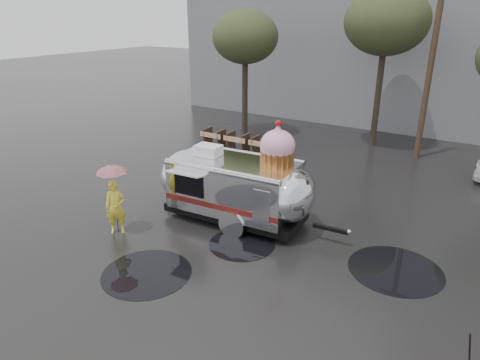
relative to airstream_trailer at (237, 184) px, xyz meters
The scene contains 10 objects.
ground 3.92m from the airstream_trailer, 68.02° to the right, with size 120.00×120.00×0.00m, color black.
puddles 2.49m from the airstream_trailer, 44.84° to the right, with size 10.26×7.03×0.01m.
grey_building 21.39m from the airstream_trailer, 97.26° to the left, with size 22.00×12.00×13.00m, color slate.
utility_pole 11.74m from the airstream_trailer, 69.89° to the left, with size 1.60×0.28×9.00m.
tree_left 11.86m from the airstream_trailer, 120.39° to the left, with size 3.64×3.64×6.95m.
tree_mid 12.70m from the airstream_trailer, 83.22° to the left, with size 4.20×4.20×8.03m.
barricade_row 7.81m from the airstream_trailer, 122.49° to the left, with size 4.30×0.80×1.00m.
airstream_trailer is the anchor object (origin of this frame).
person_left 4.08m from the airstream_trailer, 134.96° to the right, with size 0.65×0.43×1.80m, color yellow.
umbrella_pink 4.11m from the airstream_trailer, 134.96° to the right, with size 1.20×1.20×2.37m.
Camera 1 is at (5.91, -7.93, 6.86)m, focal length 32.00 mm.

